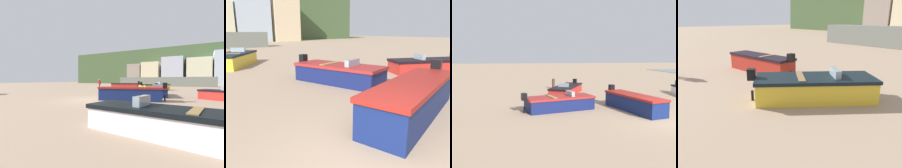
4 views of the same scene
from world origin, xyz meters
The scene contains 7 objects.
ground_plane centered at (0.00, 0.00, 0.00)m, with size 160.00×160.00×0.00m, color tan.
townhouse_right centered at (13.22, 47.42, 4.93)m, with size 7.02×6.83×9.86m, color #ABBBCB.
townhouse_far_right centered at (20.66, 46.52, 5.17)m, with size 6.26×5.04×10.34m, color beige.
boat_navy_0 centered at (2.41, 0.95, 0.49)m, with size 4.75×2.26×1.28m.
boat_red_1 centered at (8.98, 3.84, 0.38)m, with size 4.98×3.43×1.05m.
boat_yellow_2 centered at (0.98, 13.05, 0.45)m, with size 3.84×4.41×1.18m.
boat_navy_6 centered at (3.28, 5.17, 0.42)m, with size 2.57×4.37×1.13m.
Camera 2 is at (-2.65, -1.98, 2.22)m, focal length 34.29 mm.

